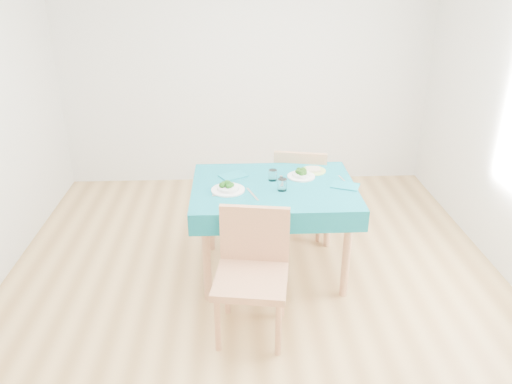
{
  "coord_description": "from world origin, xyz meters",
  "views": [
    {
      "loc": [
        -0.15,
        -3.14,
        2.29
      ],
      "look_at": [
        0.0,
        0.0,
        0.85
      ],
      "focal_mm": 35.0,
      "sensor_mm": 36.0,
      "label": 1
    }
  ],
  "objects_px": {
    "chair_near": "(251,259)",
    "chair_far": "(301,175)",
    "table": "(273,229)",
    "side_plate": "(313,171)",
    "bowl_near": "(228,186)",
    "bowl_far": "(301,173)"
  },
  "relations": [
    {
      "from": "chair_near",
      "to": "chair_far",
      "type": "bearing_deg",
      "value": 79.07
    },
    {
      "from": "table",
      "to": "side_plate",
      "type": "height_order",
      "value": "side_plate"
    },
    {
      "from": "bowl_near",
      "to": "side_plate",
      "type": "height_order",
      "value": "bowl_near"
    },
    {
      "from": "chair_near",
      "to": "bowl_far",
      "type": "bearing_deg",
      "value": 73.28
    },
    {
      "from": "table",
      "to": "side_plate",
      "type": "bearing_deg",
      "value": 38.16
    },
    {
      "from": "table",
      "to": "chair_far",
      "type": "relative_size",
      "value": 1.1
    },
    {
      "from": "table",
      "to": "side_plate",
      "type": "relative_size",
      "value": 6.08
    },
    {
      "from": "bowl_near",
      "to": "bowl_far",
      "type": "height_order",
      "value": "bowl_near"
    },
    {
      "from": "chair_far",
      "to": "chair_near",
      "type": "bearing_deg",
      "value": 81.97
    },
    {
      "from": "chair_near",
      "to": "bowl_near",
      "type": "distance_m",
      "value": 0.72
    },
    {
      "from": "table",
      "to": "chair_near",
      "type": "xyz_separation_m",
      "value": [
        -0.2,
        -0.75,
        0.2
      ]
    },
    {
      "from": "bowl_far",
      "to": "side_plate",
      "type": "height_order",
      "value": "bowl_far"
    },
    {
      "from": "side_plate",
      "to": "bowl_near",
      "type": "bearing_deg",
      "value": -153.2
    },
    {
      "from": "bowl_far",
      "to": "table",
      "type": "bearing_deg",
      "value": -146.27
    },
    {
      "from": "side_plate",
      "to": "table",
      "type": "bearing_deg",
      "value": -141.84
    },
    {
      "from": "chair_far",
      "to": "bowl_far",
      "type": "xyz_separation_m",
      "value": [
        -0.07,
        -0.51,
        0.23
      ]
    },
    {
      "from": "chair_near",
      "to": "side_plate",
      "type": "relative_size",
      "value": 5.77
    },
    {
      "from": "table",
      "to": "side_plate",
      "type": "distance_m",
      "value": 0.58
    },
    {
      "from": "chair_far",
      "to": "side_plate",
      "type": "height_order",
      "value": "chair_far"
    },
    {
      "from": "bowl_near",
      "to": "table",
      "type": "bearing_deg",
      "value": 12.82
    },
    {
      "from": "chair_far",
      "to": "side_plate",
      "type": "relative_size",
      "value": 5.53
    },
    {
      "from": "table",
      "to": "bowl_far",
      "type": "height_order",
      "value": "bowl_far"
    }
  ]
}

